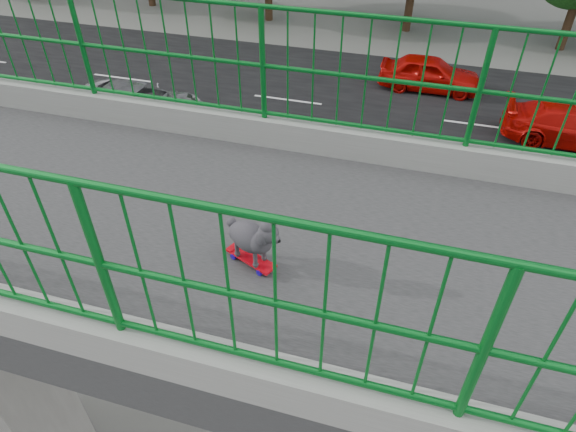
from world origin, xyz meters
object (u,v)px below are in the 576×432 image
(skateboard, at_px, (251,259))
(car_4, at_px, (430,73))
(poodle, at_px, (252,236))
(car_3, at_px, (573,125))
(car_6, at_px, (366,197))
(car_2, at_px, (138,106))

(skateboard, height_order, car_4, skateboard)
(poodle, height_order, car_3, poodle)
(car_4, relative_size, car_6, 0.89)
(skateboard, bearing_deg, car_2, -119.83)
(car_2, distance_m, car_4, 12.49)
(poodle, bearing_deg, car_6, -156.20)
(car_6, bearing_deg, car_3, 133.96)
(poodle, bearing_deg, car_4, -160.06)
(car_2, xyz_separation_m, car_4, (-6.40, 10.72, -0.04))
(car_2, bearing_deg, car_6, -108.65)
(poodle, distance_m, car_4, 20.30)
(car_3, bearing_deg, car_6, 133.96)
(skateboard, xyz_separation_m, car_6, (-9.57, -0.03, -6.36))
(poodle, xyz_separation_m, car_2, (-12.78, -9.53, -6.52))
(car_2, relative_size, car_6, 1.14)
(car_3, relative_size, car_4, 1.14)
(car_2, bearing_deg, poodle, -143.27)
(car_3, height_order, car_6, car_3)
(car_2, xyz_separation_m, car_3, (-3.20, 16.12, -0.06))
(skateboard, xyz_separation_m, poodle, (0.01, 0.03, 0.25))
(skateboard, bearing_deg, car_3, -179.00)
(car_2, relative_size, car_4, 1.29)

